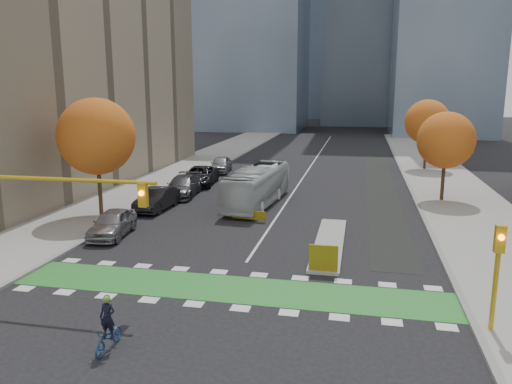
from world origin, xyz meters
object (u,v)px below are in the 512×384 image
at_px(traffic_signal_east, 498,262).
at_px(parked_car_e, 221,164).
at_px(parked_car_a, 112,223).
at_px(cyclist, 108,332).
at_px(tree_east_far, 427,122).
at_px(traffic_signal_west, 36,203).
at_px(hazard_board, 323,258).
at_px(bus, 258,186).
at_px(tree_west, 96,137).
at_px(parked_car_d, 200,176).
at_px(tree_east_near, 446,140).
at_px(parked_car_c, 183,186).
at_px(parked_car_b, 157,199).

distance_m(traffic_signal_east, parked_car_e, 37.96).
bearing_deg(parked_car_a, cyclist, -69.96).
distance_m(tree_east_far, traffic_signal_west, 43.61).
relative_size(hazard_board, bus, 0.13).
xyz_separation_m(cyclist, parked_car_a, (-6.36, 12.44, 0.15)).
distance_m(traffic_signal_east, cyclist, 13.89).
relative_size(traffic_signal_east, parked_car_e, 0.83).
bearing_deg(tree_west, hazard_board, -25.99).
xyz_separation_m(hazard_board, parked_car_d, (-13.00, 20.52, 0.04)).
xyz_separation_m(hazard_board, tree_east_near, (8.00, 17.80, 4.06)).
bearing_deg(tree_east_near, parked_car_d, 172.62).
height_order(hazard_board, traffic_signal_west, traffic_signal_west).
bearing_deg(tree_east_far, parked_car_c, -139.40).
distance_m(hazard_board, traffic_signal_east, 8.26).
xyz_separation_m(tree_east_far, cyclist, (-15.14, -42.51, -4.58)).
height_order(parked_car_c, parked_car_d, parked_car_d).
xyz_separation_m(tree_west, parked_car_b, (3.00, 2.72, -4.80)).
distance_m(traffic_signal_east, bus, 22.42).
bearing_deg(parked_car_c, parked_car_a, -96.06).
relative_size(parked_car_c, parked_car_d, 0.95).
relative_size(hazard_board, cyclist, 0.71).
relative_size(tree_east_far, traffic_signal_east, 1.87).
height_order(traffic_signal_east, bus, traffic_signal_east).
height_order(tree_east_near, parked_car_e, tree_east_near).
relative_size(tree_east_near, cyclist, 3.58).
height_order(tree_east_far, parked_car_e, tree_east_far).
distance_m(tree_east_near, bus, 15.04).
bearing_deg(tree_east_far, parked_car_b, -132.73).
bearing_deg(bus, tree_west, -143.71).
height_order(tree_east_near, parked_car_b, tree_east_near).
xyz_separation_m(traffic_signal_east, parked_car_e, (-19.50, 32.51, -1.89)).
bearing_deg(traffic_signal_west, tree_west, 108.02).
relative_size(tree_east_near, tree_east_far, 0.92).
distance_m(hazard_board, parked_car_a, 13.52).
xyz_separation_m(tree_west, tree_east_near, (24.00, 10.00, -0.75)).
relative_size(tree_east_near, bus, 0.67).
height_order(tree_east_near, traffic_signal_east, tree_east_near).
distance_m(tree_east_far, parked_car_a, 37.23).
height_order(bus, parked_car_c, bus).
bearing_deg(parked_car_d, traffic_signal_west, -93.58).
relative_size(cyclist, parked_car_b, 0.40).
relative_size(traffic_signal_east, parked_car_c, 0.71).
distance_m(traffic_signal_west, cyclist, 7.44).
distance_m(tree_west, tree_east_far, 35.73).
bearing_deg(traffic_signal_east, tree_east_far, 87.03).
relative_size(traffic_signal_west, parked_car_c, 1.48).
xyz_separation_m(traffic_signal_east, parked_car_a, (-19.50, 8.44, -1.93)).
distance_m(parked_car_b, parked_car_c, 5.00).
bearing_deg(cyclist, parked_car_c, 105.59).
relative_size(parked_car_c, parked_car_e, 1.17).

